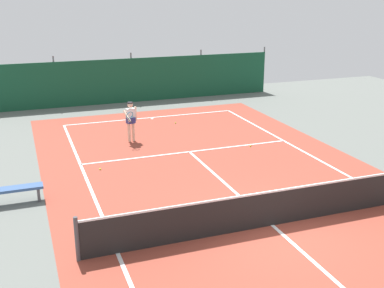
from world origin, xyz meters
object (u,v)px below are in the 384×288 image
tennis_net (273,208)px  tennis_ball_by_sideline (176,123)px  tennis_player (131,119)px  tennis_ball_near_player (250,146)px  tennis_ball_midcourt (100,169)px  parked_car (68,82)px  courtside_bench (14,191)px

tennis_net → tennis_ball_by_sideline: tennis_net is taller
tennis_player → tennis_net: bearing=84.5°
tennis_net → tennis_player: bearing=101.7°
tennis_ball_near_player → tennis_ball_midcourt: 6.04m
tennis_ball_by_sideline → tennis_ball_near_player: bearing=-68.7°
tennis_player → tennis_ball_midcourt: bearing=40.8°
parked_car → tennis_ball_by_sideline: bearing=114.9°
tennis_player → tennis_ball_midcourt: size_ratio=24.85×
tennis_net → tennis_player: size_ratio=6.17×
tennis_ball_midcourt → courtside_bench: size_ratio=0.04×
tennis_player → tennis_ball_by_sideline: tennis_player is taller
tennis_ball_midcourt → tennis_ball_near_player: bearing=4.9°
courtside_bench → tennis_net: bearing=-31.0°
tennis_player → courtside_bench: 6.57m
tennis_ball_midcourt → courtside_bench: courtside_bench is taller
tennis_ball_near_player → tennis_ball_midcourt: bearing=-175.1°
tennis_ball_near_player → parked_car: parked_car is taller
tennis_net → tennis_ball_midcourt: size_ratio=153.33×
parked_car → courtside_bench: (-3.15, -14.73, -0.46)m
tennis_ball_near_player → tennis_ball_by_sideline: bearing=111.3°
tennis_ball_by_sideline → courtside_bench: (-7.10, -6.70, 0.34)m
tennis_net → courtside_bench: tennis_net is taller
tennis_player → tennis_ball_midcourt: (-1.78, -2.84, -0.93)m
tennis_ball_midcourt → parked_car: (0.38, 12.87, 0.81)m
tennis_player → tennis_ball_near_player: tennis_player is taller
parked_car → tennis_ball_midcourt: bearing=87.0°
tennis_player → parked_car: bearing=-99.3°
parked_car → tennis_ball_near_player: bearing=113.3°
tennis_player → parked_car: size_ratio=0.39×
parked_car → tennis_player: bearing=96.6°
parked_car → courtside_bench: 15.07m
tennis_ball_near_player → parked_car: (-5.64, 12.35, 0.81)m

